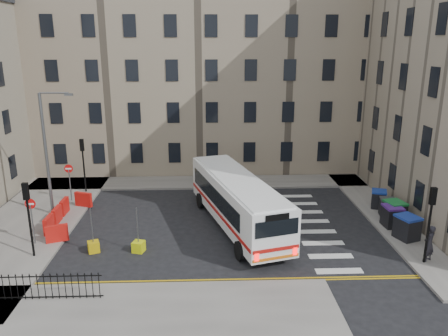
{
  "coord_description": "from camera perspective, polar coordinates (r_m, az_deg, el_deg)",
  "views": [
    {
      "loc": [
        -2.6,
        -25.57,
        11.19
      ],
      "look_at": [
        -1.53,
        2.69,
        3.0
      ],
      "focal_mm": 35.0,
      "sensor_mm": 36.0,
      "label": 1
    }
  ],
  "objects": [
    {
      "name": "pedestrian",
      "position": [
        25.31,
        25.21,
        -8.9
      ],
      "size": [
        0.86,
        0.79,
        1.97
      ],
      "primitive_type": "imported",
      "rotation": [
        0.0,
        0.0,
        3.73
      ],
      "color": "black",
      "rests_on": "pavement_east"
    },
    {
      "name": "wheelie_bin_e",
      "position": [
        32.01,
        19.54,
        -3.83
      ],
      "size": [
        1.29,
        1.37,
        1.22
      ],
      "rotation": [
        0.0,
        0.0,
        -0.36
      ],
      "color": "black",
      "rests_on": "pavement_east"
    },
    {
      "name": "bus",
      "position": [
        27.01,
        1.71,
        -4.14
      ],
      "size": [
        5.73,
        11.86,
        3.16
      ],
      "rotation": [
        0.0,
        0.0,
        0.28
      ],
      "color": "white",
      "rests_on": "ground"
    },
    {
      "name": "pavement_north",
      "position": [
        36.1,
        -7.47,
        -1.93
      ],
      "size": [
        36.0,
        3.2,
        0.15
      ],
      "primitive_type": "cube",
      "color": "slate",
      "rests_on": "ground"
    },
    {
      "name": "roadworks_barriers",
      "position": [
        29.6,
        -20.31,
        -5.77
      ],
      "size": [
        1.66,
        6.26,
        1.0
      ],
      "color": "red",
      "rests_on": "pavement_west"
    },
    {
      "name": "traffic_light_sw",
      "position": [
        24.96,
        -24.24,
        -4.81
      ],
      "size": [
        0.28,
        0.22,
        4.1
      ],
      "color": "black",
      "rests_on": "pavement_west"
    },
    {
      "name": "ground",
      "position": [
        28.04,
        3.36,
        -7.4
      ],
      "size": [
        120.0,
        120.0,
        0.0
      ],
      "primitive_type": "plane",
      "color": "black",
      "rests_on": "ground"
    },
    {
      "name": "pavement_east",
      "position": [
        33.66,
        18.17,
        -3.98
      ],
      "size": [
        2.4,
        26.0,
        0.15
      ],
      "primitive_type": "cube",
      "color": "slate",
      "rests_on": "ground"
    },
    {
      "name": "bollard_yellow",
      "position": [
        24.96,
        -11.09,
        -10.04
      ],
      "size": [
        0.74,
        0.74,
        0.6
      ],
      "primitive_type": "cube",
      "rotation": [
        0.0,
        0.0,
        -0.28
      ],
      "color": "#CCD30B",
      "rests_on": "ground"
    },
    {
      "name": "wheelie_bin_d",
      "position": [
        30.69,
        20.55,
        -4.82
      ],
      "size": [
        1.13,
        1.24,
        1.19
      ],
      "rotation": [
        0.0,
        0.0,
        -0.2
      ],
      "color": "black",
      "rests_on": "pavement_east"
    },
    {
      "name": "traffic_light_nw",
      "position": [
        34.44,
        -17.94,
        1.37
      ],
      "size": [
        0.28,
        0.22,
        4.1
      ],
      "color": "black",
      "rests_on": "pavement_west"
    },
    {
      "name": "iron_railings",
      "position": [
        22.04,
        -25.77,
        -13.89
      ],
      "size": [
        7.8,
        0.04,
        1.2
      ],
      "color": "black",
      "rests_on": "pavement_sw"
    },
    {
      "name": "wheelie_bin_c",
      "position": [
        29.76,
        21.37,
        -5.35
      ],
      "size": [
        1.34,
        1.46,
        1.38
      ],
      "rotation": [
        0.0,
        0.0,
        0.22
      ],
      "color": "black",
      "rests_on": "pavement_east"
    },
    {
      "name": "streetlamp",
      "position": [
        30.26,
        -22.22,
        1.84
      ],
      "size": [
        0.5,
        0.22,
        8.14
      ],
      "color": "#595B5E",
      "rests_on": "pavement_west"
    },
    {
      "name": "wheelie_bin_a",
      "position": [
        27.63,
        22.79,
        -7.15
      ],
      "size": [
        1.47,
        1.57,
        1.4
      ],
      "rotation": [
        0.0,
        0.0,
        0.35
      ],
      "color": "black",
      "rests_on": "pavement_east"
    },
    {
      "name": "pavement_sw",
      "position": [
        19.63,
        -15.59,
        -19.01
      ],
      "size": [
        20.0,
        6.0,
        0.15
      ],
      "primitive_type": "cube",
      "color": "slate",
      "rests_on": "ground"
    },
    {
      "name": "pavement_west",
      "position": [
        30.98,
        -23.75,
        -6.32
      ],
      "size": [
        6.0,
        22.0,
        0.15
      ],
      "primitive_type": "cube",
      "color": "slate",
      "rests_on": "ground"
    },
    {
      "name": "wheelie_bin_b",
      "position": [
        29.09,
        21.1,
        -5.88
      ],
      "size": [
        1.11,
        1.26,
        1.33
      ],
      "rotation": [
        0.0,
        0.0,
        0.06
      ],
      "color": "black",
      "rests_on": "pavement_east"
    },
    {
      "name": "bollard_chevron",
      "position": [
        25.54,
        -16.67,
        -9.82
      ],
      "size": [
        0.78,
        0.78,
        0.6
      ],
      "primitive_type": "cube",
      "rotation": [
        0.0,
        0.0,
        0.37
      ],
      "color": "#C09E0B",
      "rests_on": "ground"
    },
    {
      "name": "no_entry_south",
      "position": [
        26.71,
        -23.88,
        -5.25
      ],
      "size": [
        0.6,
        0.08,
        3.0
      ],
      "color": "#595B5E",
      "rests_on": "pavement_west"
    },
    {
      "name": "no_entry_north",
      "position": [
        32.95,
        -19.57,
        -0.87
      ],
      "size": [
        0.6,
        0.08,
        3.0
      ],
      "color": "#595B5E",
      "rests_on": "pavement_west"
    },
    {
      "name": "traffic_light_east",
      "position": [
        24.45,
        25.38,
        -5.39
      ],
      "size": [
        0.28,
        0.22,
        4.1
      ],
      "color": "black",
      "rests_on": "pavement_east"
    },
    {
      "name": "terrace_north",
      "position": [
        41.39,
        -8.47,
        12.42
      ],
      "size": [
        38.3,
        10.8,
        17.2
      ],
      "color": "gray",
      "rests_on": "ground"
    }
  ]
}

